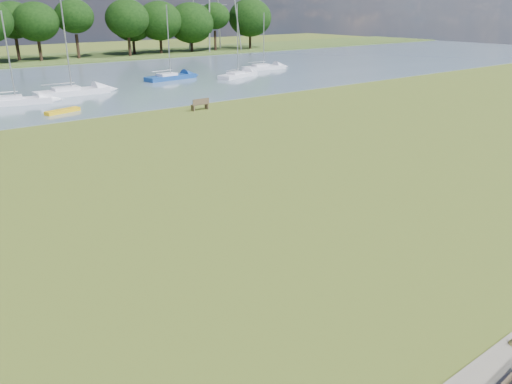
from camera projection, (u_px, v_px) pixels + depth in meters
ground at (204, 213)px, 21.59m from camera, size 220.00×220.00×0.00m
riverbank_bench at (200, 104)px, 42.81m from camera, size 1.64×0.54×1.00m
kayak at (63, 111)px, 41.57m from camera, size 3.11×1.60×0.30m
sailboat_0 at (238, 74)px, 62.58m from camera, size 6.49×3.75×8.66m
sailboat_1 at (15, 99)px, 45.03m from camera, size 6.18×2.81×8.01m
sailboat_2 at (263, 66)px, 70.15m from camera, size 6.50×2.27×7.53m
sailboat_5 at (170, 76)px, 60.33m from camera, size 6.73×2.78×8.54m
sailboat_6 at (71, 90)px, 49.84m from camera, size 7.14×2.01×10.01m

